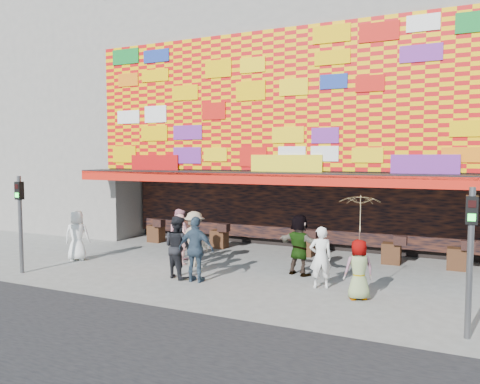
{
  "coord_description": "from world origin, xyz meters",
  "views": [
    {
      "loc": [
        5.92,
        -11.55,
        3.59
      ],
      "look_at": [
        -0.39,
        2.0,
        2.45
      ],
      "focal_mm": 35.0,
      "sensor_mm": 36.0,
      "label": 1
    }
  ],
  "objects_px": {
    "signal_right": "(471,245)",
    "ped_b": "(181,239)",
    "ped_g": "(359,270)",
    "ped_h": "(321,257)",
    "ped_a": "(77,235)",
    "ped_i": "(180,234)",
    "ped_c": "(178,247)",
    "ped_e": "(196,249)",
    "ped_d": "(194,239)",
    "ped_f": "(299,245)",
    "parasol": "(360,214)",
    "signal_left": "(20,213)"
  },
  "relations": [
    {
      "from": "ped_c",
      "to": "ped_i",
      "type": "xyz_separation_m",
      "value": [
        -1.36,
        2.25,
        -0.04
      ]
    },
    {
      "from": "ped_a",
      "to": "ped_i",
      "type": "height_order",
      "value": "ped_i"
    },
    {
      "from": "signal_right",
      "to": "ped_b",
      "type": "bearing_deg",
      "value": 160.25
    },
    {
      "from": "signal_left",
      "to": "ped_a",
      "type": "bearing_deg",
      "value": 82.53
    },
    {
      "from": "signal_left",
      "to": "ped_f",
      "type": "height_order",
      "value": "signal_left"
    },
    {
      "from": "ped_f",
      "to": "parasol",
      "type": "height_order",
      "value": "parasol"
    },
    {
      "from": "ped_b",
      "to": "ped_f",
      "type": "distance_m",
      "value": 4.03
    },
    {
      "from": "signal_left",
      "to": "ped_d",
      "type": "height_order",
      "value": "signal_left"
    },
    {
      "from": "ped_g",
      "to": "ped_h",
      "type": "relative_size",
      "value": 0.9
    },
    {
      "from": "ped_a",
      "to": "ped_c",
      "type": "bearing_deg",
      "value": 147.54
    },
    {
      "from": "parasol",
      "to": "ped_i",
      "type": "bearing_deg",
      "value": 162.06
    },
    {
      "from": "ped_b",
      "to": "ped_c",
      "type": "relative_size",
      "value": 0.91
    },
    {
      "from": "ped_i",
      "to": "ped_g",
      "type": "bearing_deg",
      "value": 179.67
    },
    {
      "from": "parasol",
      "to": "signal_left",
      "type": "bearing_deg",
      "value": -170.58
    },
    {
      "from": "signal_right",
      "to": "ped_f",
      "type": "distance_m",
      "value": 5.74
    },
    {
      "from": "ped_d",
      "to": "signal_right",
      "type": "bearing_deg",
      "value": 178.73
    },
    {
      "from": "ped_h",
      "to": "ped_i",
      "type": "xyz_separation_m",
      "value": [
        -5.48,
        1.52,
        0.03
      ]
    },
    {
      "from": "ped_a",
      "to": "parasol",
      "type": "height_order",
      "value": "parasol"
    },
    {
      "from": "ped_a",
      "to": "signal_right",
      "type": "bearing_deg",
      "value": 144.53
    },
    {
      "from": "ped_a",
      "to": "ped_c",
      "type": "distance_m",
      "value": 4.45
    },
    {
      "from": "parasol",
      "to": "ped_e",
      "type": "bearing_deg",
      "value": -176.42
    },
    {
      "from": "ped_f",
      "to": "ped_i",
      "type": "bearing_deg",
      "value": 13.31
    },
    {
      "from": "ped_f",
      "to": "ped_g",
      "type": "bearing_deg",
      "value": 159.24
    },
    {
      "from": "signal_right",
      "to": "ped_d",
      "type": "distance_m",
      "value": 8.63
    },
    {
      "from": "ped_c",
      "to": "ped_e",
      "type": "height_order",
      "value": "ped_e"
    },
    {
      "from": "ped_a",
      "to": "ped_i",
      "type": "xyz_separation_m",
      "value": [
        3.06,
        1.74,
        0.01
      ]
    },
    {
      "from": "signal_left",
      "to": "ped_c",
      "type": "xyz_separation_m",
      "value": [
        4.69,
        1.55,
        -0.94
      ]
    },
    {
      "from": "ped_a",
      "to": "ped_c",
      "type": "xyz_separation_m",
      "value": [
        4.42,
        -0.51,
        0.06
      ]
    },
    {
      "from": "ped_b",
      "to": "parasol",
      "type": "xyz_separation_m",
      "value": [
        6.13,
        -1.43,
        1.33
      ]
    },
    {
      "from": "ped_i",
      "to": "ped_f",
      "type": "bearing_deg",
      "value": -167.67
    },
    {
      "from": "signal_right",
      "to": "ped_f",
      "type": "bearing_deg",
      "value": 143.4
    },
    {
      "from": "ped_h",
      "to": "ped_i",
      "type": "bearing_deg",
      "value": -38.37
    },
    {
      "from": "ped_b",
      "to": "signal_right",
      "type": "bearing_deg",
      "value": -174.88
    },
    {
      "from": "ped_c",
      "to": "ped_d",
      "type": "distance_m",
      "value": 1.53
    },
    {
      "from": "ped_f",
      "to": "ped_h",
      "type": "bearing_deg",
      "value": 149.61
    },
    {
      "from": "ped_a",
      "to": "ped_h",
      "type": "height_order",
      "value": "ped_a"
    },
    {
      "from": "ped_f",
      "to": "ped_a",
      "type": "bearing_deg",
      "value": 28.45
    },
    {
      "from": "signal_right",
      "to": "ped_d",
      "type": "bearing_deg",
      "value": 159.21
    },
    {
      "from": "ped_f",
      "to": "ped_g",
      "type": "relative_size",
      "value": 1.22
    },
    {
      "from": "ped_c",
      "to": "ped_i",
      "type": "relative_size",
      "value": 1.05
    },
    {
      "from": "ped_c",
      "to": "ped_f",
      "type": "distance_m",
      "value": 3.65
    },
    {
      "from": "ped_h",
      "to": "ped_f",
      "type": "bearing_deg",
      "value": -71.8
    },
    {
      "from": "ped_a",
      "to": "parasol",
      "type": "distance_m",
      "value": 9.78
    },
    {
      "from": "signal_left",
      "to": "ped_e",
      "type": "relative_size",
      "value": 1.59
    },
    {
      "from": "ped_a",
      "to": "ped_b",
      "type": "relative_size",
      "value": 1.03
    },
    {
      "from": "ped_b",
      "to": "parasol",
      "type": "relative_size",
      "value": 0.89
    },
    {
      "from": "ped_g",
      "to": "ped_i",
      "type": "height_order",
      "value": "ped_i"
    },
    {
      "from": "ped_b",
      "to": "parasol",
      "type": "distance_m",
      "value": 6.43
    },
    {
      "from": "signal_right",
      "to": "ped_b",
      "type": "xyz_separation_m",
      "value": [
        -8.57,
        3.08,
        -1.02
      ]
    },
    {
      "from": "signal_right",
      "to": "ped_e",
      "type": "relative_size",
      "value": 1.59
    }
  ]
}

